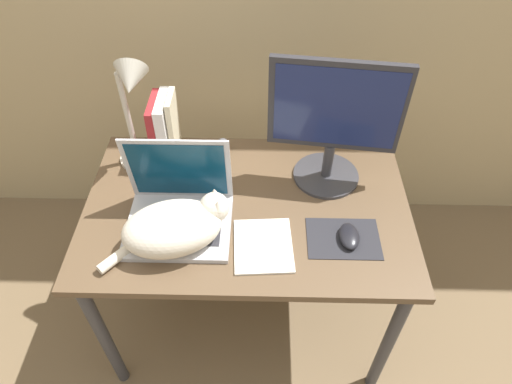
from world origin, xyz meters
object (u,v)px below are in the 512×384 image
object	(u,v)px
computer_mouse	(349,236)
notepad	(263,246)
cat	(175,227)
desk_lamp	(131,99)
laptop	(179,209)
external_monitor	(334,121)
webcam	(223,145)
book_row	(164,128)

from	to	relation	value
computer_mouse	notepad	bearing A→B (deg)	-173.01
cat	notepad	bearing A→B (deg)	-2.48
desk_lamp	notepad	size ratio (longest dim) A/B	1.97
laptop	notepad	bearing A→B (deg)	-20.47
computer_mouse	notepad	xyz separation A→B (m)	(-0.27, -0.03, -0.01)
external_monitor	webcam	distance (m)	0.45
cat	book_row	distance (m)	0.44
external_monitor	computer_mouse	xyz separation A→B (m)	(0.05, -0.29, -0.23)
notepad	webcam	xyz separation A→B (m)	(-0.16, 0.44, 0.04)
external_monitor	computer_mouse	world-z (taller)	external_monitor
cat	book_row	world-z (taller)	book_row
laptop	desk_lamp	size ratio (longest dim) A/B	0.76
laptop	book_row	bearing A→B (deg)	105.39
notepad	cat	bearing A→B (deg)	177.52
cat	external_monitor	xyz separation A→B (m)	(0.49, 0.31, 0.17)
book_row	notepad	xyz separation A→B (m)	(0.37, -0.44, -0.12)
laptop	external_monitor	xyz separation A→B (m)	(0.50, 0.22, 0.19)
cat	book_row	size ratio (longest dim) A/B	1.53
notepad	book_row	bearing A→B (deg)	129.84
computer_mouse	webcam	size ratio (longest dim) A/B	1.57
cat	book_row	bearing A→B (deg)	102.91
computer_mouse	laptop	bearing A→B (deg)	172.77
cat	desk_lamp	distance (m)	0.45
laptop	book_row	xyz separation A→B (m)	(-0.09, 0.34, 0.07)
external_monitor	notepad	world-z (taller)	external_monitor
external_monitor	webcam	world-z (taller)	external_monitor
external_monitor	computer_mouse	bearing A→B (deg)	-80.52
notepad	webcam	bearing A→B (deg)	109.57
computer_mouse	book_row	distance (m)	0.76
notepad	computer_mouse	bearing A→B (deg)	6.99
webcam	external_monitor	bearing A→B (deg)	-17.59
computer_mouse	cat	bearing A→B (deg)	-177.71
external_monitor	book_row	distance (m)	0.61
book_row	notepad	world-z (taller)	book_row
computer_mouse	notepad	size ratio (longest dim) A/B	0.48
laptop	cat	bearing A→B (deg)	-86.67
cat	external_monitor	distance (m)	0.60
laptop	desk_lamp	bearing A→B (deg)	121.56
laptop	book_row	size ratio (longest dim) A/B	1.32
cat	notepad	xyz separation A→B (m)	(0.27, -0.01, -0.07)
webcam	desk_lamp	bearing A→B (deg)	-165.09
laptop	book_row	distance (m)	0.36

